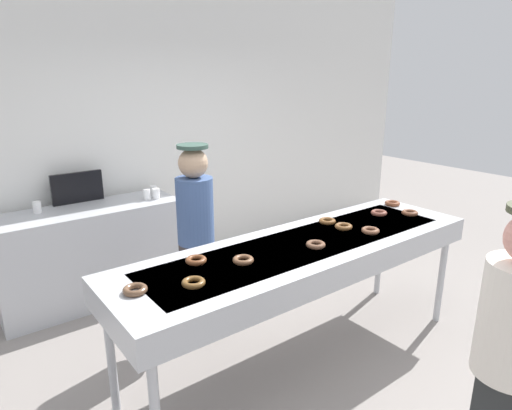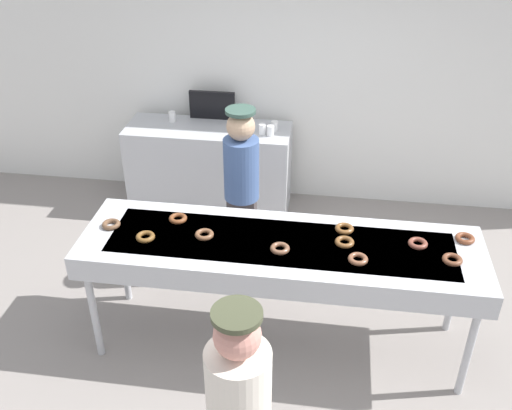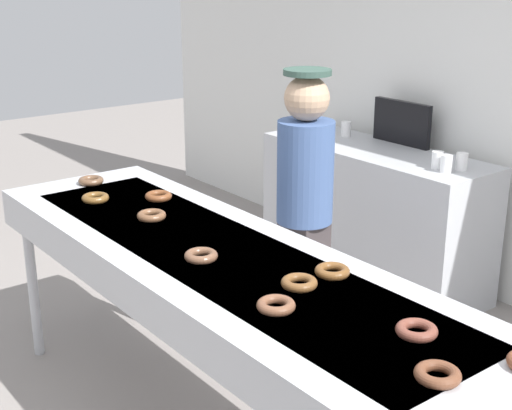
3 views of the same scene
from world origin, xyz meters
name	(u,v)px [view 2 (image 2 of 3)]	position (x,y,z in m)	size (l,w,h in m)	color
ground_plane	(278,340)	(0.00, 0.00, 0.00)	(16.00, 16.00, 0.00)	gray
back_wall	(307,52)	(0.00, 2.41, 1.63)	(8.00, 0.12, 3.26)	white
fryer_conveyor	(280,252)	(0.00, 0.00, 0.88)	(2.92, 0.82, 0.97)	#B7BABF
chocolate_donut_0	(345,242)	(0.46, 0.04, 0.99)	(0.14, 0.14, 0.04)	brown
chocolate_donut_1	(418,243)	(0.97, 0.10, 0.99)	(0.14, 0.14, 0.04)	brown
chocolate_donut_2	(111,224)	(-1.28, 0.02, 0.99)	(0.14, 0.14, 0.04)	brown
chocolate_donut_3	(465,238)	(1.32, 0.21, 0.99)	(0.14, 0.14, 0.04)	brown
chocolate_donut_4	(358,259)	(0.55, -0.15, 0.99)	(0.14, 0.14, 0.04)	brown
chocolate_donut_5	(145,237)	(-0.97, -0.10, 0.99)	(0.14, 0.14, 0.04)	brown
chocolate_donut_6	(280,248)	(0.01, -0.10, 0.99)	(0.14, 0.14, 0.04)	brown
chocolate_donut_7	(204,235)	(-0.56, -0.01, 0.99)	(0.14, 0.14, 0.04)	brown
chocolate_donut_8	(178,218)	(-0.80, 0.17, 0.99)	(0.14, 0.14, 0.04)	brown
chocolate_donut_9	(452,260)	(1.19, -0.06, 0.99)	(0.14, 0.14, 0.04)	brown
chocolate_donut_10	(344,229)	(0.45, 0.21, 0.99)	(0.14, 0.14, 0.04)	brown
worker_baker	(242,188)	(-0.42, 0.84, 0.91)	(0.30, 0.30, 1.62)	#3D3638
prep_counter	(210,168)	(-0.96, 1.96, 0.47)	(1.70, 0.59, 0.94)	#B7BABF
paper_cup_0	(262,129)	(-0.38, 1.89, 0.99)	(0.07, 0.07, 0.11)	white
paper_cup_1	(271,131)	(-0.30, 1.86, 0.99)	(0.07, 0.07, 0.11)	white
paper_cup_2	(275,126)	(-0.27, 1.97, 0.99)	(0.07, 0.07, 0.11)	white
paper_cup_3	(172,117)	(-1.36, 2.07, 0.99)	(0.07, 0.07, 0.11)	white
menu_display	(212,105)	(-0.96, 2.20, 1.09)	(0.48, 0.04, 0.30)	black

